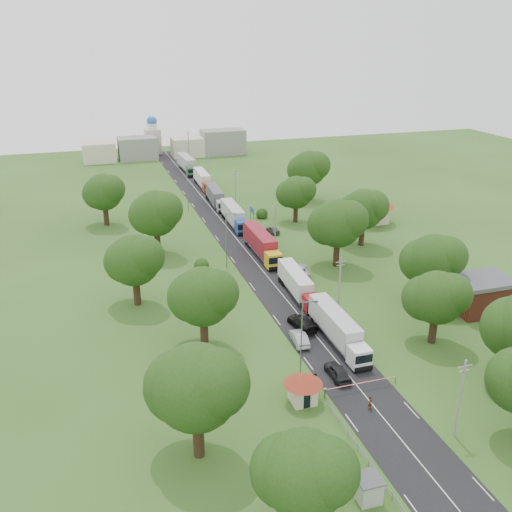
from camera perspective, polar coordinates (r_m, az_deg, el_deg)
name	(u,v)px	position (r m, az deg, el deg)	size (l,w,h in m)	color
ground	(286,299)	(88.18, 3.01, -4.34)	(260.00, 260.00, 0.00)	#31541C
road	(249,254)	(105.56, -0.73, 0.21)	(8.00, 200.00, 0.04)	black
boom_barrier	(350,386)	(67.46, 9.41, -12.69)	(9.22, 0.35, 1.18)	slate
guard_booth	(303,385)	(64.65, 4.72, -12.76)	(4.40, 4.40, 3.45)	beige
kiosk	(368,489)	(54.85, 11.15, -21.86)	(2.30, 2.30, 2.41)	#99A593
guard_rail	(361,457)	(59.63, 10.50, -19.16)	(0.10, 17.00, 1.70)	slate
info_sign	(252,213)	(119.53, -0.41, 4.34)	(0.12, 3.10, 4.10)	slate
pole_0	(460,397)	(61.71, 19.74, -13.18)	(1.60, 0.24, 9.00)	gray
pole_1	(340,285)	(82.37, 8.35, -2.91)	(1.60, 0.24, 9.00)	gray
pole_2	(275,225)	(106.44, 1.95, 3.07)	(1.60, 0.24, 9.00)	gray
pole_3	(235,188)	(132.07, -2.07, 6.78)	(1.60, 0.24, 9.00)	gray
pole_4	(208,163)	(158.50, -4.79, 9.25)	(1.60, 0.24, 9.00)	gray
pole_5	(189,145)	(185.39, -6.76, 11.00)	(1.60, 0.24, 9.00)	gray
lamp_0	(303,334)	(67.39, 4.70, -7.81)	(2.03, 0.22, 10.00)	slate
lamp_1	(227,237)	(97.76, -2.91, 1.87)	(2.03, 0.22, 10.00)	slate
lamp_2	(188,187)	(130.47, -6.82, 6.85)	(2.03, 0.22, 10.00)	slate
tree_2	(436,297)	(77.19, 17.60, -3.94)	(8.00, 8.00, 10.10)	#382616
tree_3	(433,260)	(87.67, 17.27, -0.34)	(8.80, 8.80, 11.07)	#382616
tree_4	(338,223)	(98.68, 8.16, 3.28)	(9.60, 9.60, 12.05)	#382616
tree_5	(363,209)	(109.57, 10.66, 4.65)	(8.80, 8.80, 11.07)	#382616
tree_6	(296,192)	(121.73, 4.01, 6.38)	(8.00, 8.00, 10.10)	#382616
tree_7	(309,168)	(138.22, 5.28, 8.73)	(9.60, 9.60, 12.05)	#382616
tree_8	(304,472)	(47.61, 4.78, -20.74)	(8.00, 8.00, 10.10)	#382616
tree_9	(196,386)	(54.57, -6.05, -12.82)	(9.60, 9.60, 12.05)	#382616
tree_10	(203,296)	(72.75, -5.36, -4.01)	(8.80, 8.80, 11.07)	#382616
tree_11	(134,260)	(85.52, -12.11, -0.37)	(8.80, 8.80, 11.07)	#382616
tree_12	(155,213)	(104.68, -10.02, 4.25)	(9.60, 9.60, 12.05)	#382616
tree_13	(104,192)	(123.45, -15.00, 6.20)	(8.80, 8.80, 11.07)	#382616
house_brick	(481,294)	(89.85, 21.60, -3.56)	(8.60, 6.60, 5.20)	maroon
house_cream	(370,206)	(124.24, 11.33, 4.90)	(10.08, 10.08, 5.80)	beige
distant_town	(171,146)	(189.66, -8.49, 10.78)	(52.00, 8.00, 8.00)	gray
church	(153,137)	(196.48, -10.28, 11.62)	(5.00, 5.00, 12.30)	beige
truck_0	(338,328)	(76.21, 8.16, -7.16)	(2.52, 14.71, 4.08)	white
truck_1	(297,284)	(88.62, 4.15, -2.78)	(2.89, 13.79, 3.81)	maroon
truck_2	(261,244)	(104.10, 0.55, 1.26)	(2.75, 15.64, 4.34)	gold
truck_3	(234,215)	(120.79, -2.23, 4.09)	(2.77, 14.70, 4.07)	#1A4BA0
truck_4	(216,196)	(135.28, -4.06, 5.97)	(3.02, 14.29, 3.95)	#B0B0B0
truck_5	(203,179)	(151.71, -5.36, 7.66)	(2.62, 14.21, 3.94)	#B7451C
truck_6	(187,164)	(169.20, -6.93, 9.14)	(3.40, 15.71, 4.34)	#26673B
car_lane_front	(338,372)	(69.84, 8.16, -11.38)	(1.90, 4.73, 1.61)	black
car_lane_mid	(299,338)	(76.19, 4.35, -8.19)	(1.63, 4.69, 1.54)	#ACAEB4
car_lane_rear	(302,323)	(79.88, 4.62, -6.66)	(2.29, 5.64, 1.64)	black
car_verge_near	(300,270)	(96.80, 4.45, -1.39)	(2.68, 5.82, 1.62)	silver
car_verge_far	(273,230)	(116.30, 1.68, 2.63)	(1.61, 4.00, 1.36)	#4C4E52
pedestrian_near	(370,403)	(65.31, 11.36, -14.25)	(0.57, 0.37, 1.56)	gray
pedestrian_booth	(315,381)	(67.74, 5.95, -12.31)	(0.88, 0.68, 1.81)	gray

